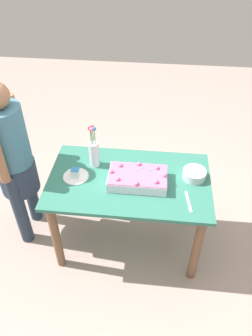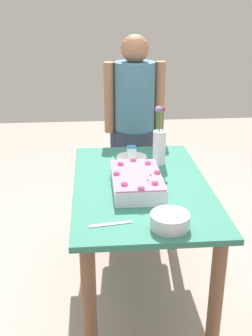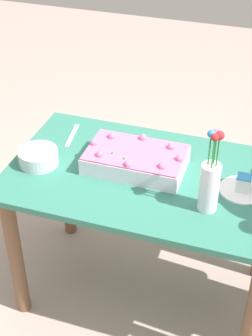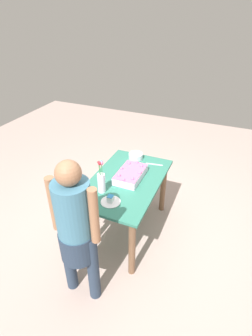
{
  "view_description": "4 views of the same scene",
  "coord_description": "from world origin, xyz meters",
  "px_view_note": "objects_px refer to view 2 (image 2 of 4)",
  "views": [
    {
      "loc": [
        -0.17,
        1.84,
        2.47
      ],
      "look_at": [
        0.03,
        -0.04,
        0.84
      ],
      "focal_mm": 35.0,
      "sensor_mm": 36.0,
      "label": 1
    },
    {
      "loc": [
        -2.14,
        0.26,
        1.73
      ],
      "look_at": [
        -0.02,
        0.09,
        0.87
      ],
      "focal_mm": 45.0,
      "sensor_mm": 36.0,
      "label": 2
    },
    {
      "loc": [
        0.48,
        -1.77,
        2.11
      ],
      "look_at": [
        -0.09,
        -0.03,
        0.79
      ],
      "focal_mm": 55.0,
      "sensor_mm": 36.0,
      "label": 3
    },
    {
      "loc": [
        2.21,
        0.95,
        2.42
      ],
      "look_at": [
        -0.09,
        -0.04,
        0.85
      ],
      "focal_mm": 28.0,
      "sensor_mm": 36.0,
      "label": 4
    }
  ],
  "objects_px": {
    "sheet_cake": "(137,181)",
    "serving_plate_with_slice": "(132,155)",
    "flower_vase": "(159,144)",
    "fruit_bowl": "(170,221)",
    "person_standing": "(134,122)",
    "cake_knife": "(111,224)"
  },
  "relations": [
    {
      "from": "sheet_cake",
      "to": "serving_plate_with_slice",
      "type": "distance_m",
      "value": 0.48
    },
    {
      "from": "flower_vase",
      "to": "fruit_bowl",
      "type": "distance_m",
      "value": 0.8
    },
    {
      "from": "sheet_cake",
      "to": "flower_vase",
      "type": "distance_m",
      "value": 0.41
    },
    {
      "from": "person_standing",
      "to": "serving_plate_with_slice",
      "type": "bearing_deg",
      "value": -7.77
    },
    {
      "from": "sheet_cake",
      "to": "serving_plate_with_slice",
      "type": "xyz_separation_m",
      "value": [
        0.48,
        -0.02,
        -0.03
      ]
    },
    {
      "from": "sheet_cake",
      "to": "serving_plate_with_slice",
      "type": "height_order",
      "value": "sheet_cake"
    },
    {
      "from": "sheet_cake",
      "to": "flower_vase",
      "type": "height_order",
      "value": "flower_vase"
    },
    {
      "from": "flower_vase",
      "to": "fruit_bowl",
      "type": "xyz_separation_m",
      "value": [
        -0.79,
        0.07,
        -0.1
      ]
    },
    {
      "from": "sheet_cake",
      "to": "flower_vase",
      "type": "xyz_separation_m",
      "value": [
        0.36,
        -0.18,
        0.09
      ]
    },
    {
      "from": "flower_vase",
      "to": "sheet_cake",
      "type": "bearing_deg",
      "value": 153.73
    },
    {
      "from": "serving_plate_with_slice",
      "to": "cake_knife",
      "type": "xyz_separation_m",
      "value": [
        -0.86,
        0.18,
        -0.02
      ]
    },
    {
      "from": "person_standing",
      "to": "fruit_bowl",
      "type": "bearing_deg",
      "value": 0.7
    },
    {
      "from": "cake_knife",
      "to": "sheet_cake",
      "type": "bearing_deg",
      "value": -121.53
    },
    {
      "from": "sheet_cake",
      "to": "cake_knife",
      "type": "height_order",
      "value": "sheet_cake"
    },
    {
      "from": "cake_knife",
      "to": "flower_vase",
      "type": "height_order",
      "value": "flower_vase"
    },
    {
      "from": "serving_plate_with_slice",
      "to": "person_standing",
      "type": "relative_size",
      "value": 0.13
    },
    {
      "from": "sheet_cake",
      "to": "fruit_bowl",
      "type": "distance_m",
      "value": 0.44
    },
    {
      "from": "serving_plate_with_slice",
      "to": "fruit_bowl",
      "type": "height_order",
      "value": "serving_plate_with_slice"
    },
    {
      "from": "sheet_cake",
      "to": "fruit_bowl",
      "type": "relative_size",
      "value": 2.44
    },
    {
      "from": "flower_vase",
      "to": "person_standing",
      "type": "height_order",
      "value": "person_standing"
    },
    {
      "from": "serving_plate_with_slice",
      "to": "person_standing",
      "type": "bearing_deg",
      "value": -7.77
    },
    {
      "from": "serving_plate_with_slice",
      "to": "fruit_bowl",
      "type": "bearing_deg",
      "value": -174.53
    }
  ]
}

